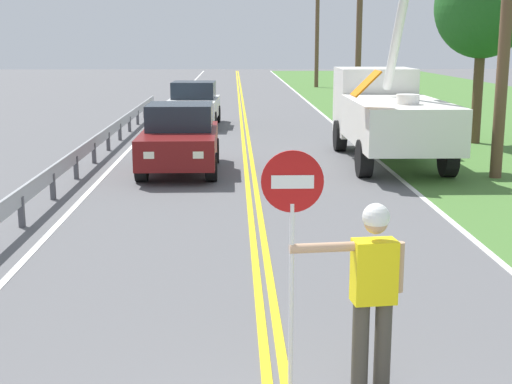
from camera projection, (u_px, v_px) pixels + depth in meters
name	position (u px, v px, depth m)	size (l,w,h in m)	color
centerline_yellow_left	(243.00, 140.00, 24.03)	(0.11, 110.00, 0.01)	yellow
centerline_yellow_right	(249.00, 140.00, 24.03)	(0.11, 110.00, 0.01)	yellow
edge_line_right	(353.00, 140.00, 24.14)	(0.12, 110.00, 0.01)	silver
edge_line_left	(137.00, 141.00, 23.92)	(0.12, 110.00, 0.01)	silver
flagger_worker	(372.00, 285.00, 6.71)	(1.08, 0.28, 1.83)	#474238
stop_sign_paddle	(292.00, 219.00, 6.46)	(0.56, 0.04, 2.33)	silver
utility_bucket_truck	(387.00, 109.00, 19.82)	(2.71, 6.83, 5.78)	white
oncoming_sedan_nearest	(180.00, 139.00, 18.21)	(1.93, 4.12, 1.70)	maroon
oncoming_sedan_second	(194.00, 104.00, 27.92)	(2.03, 4.16, 1.70)	silver
utility_pole_near	(507.00, 11.00, 16.73)	(1.80, 0.28, 7.50)	brown
utility_pole_mid	(360.00, 11.00, 33.67)	(1.80, 0.28, 8.86)	brown
utility_pole_far	(317.00, 21.00, 50.20)	(1.80, 0.28, 8.73)	brown
guardrail_left_shoulder	(85.00, 150.00, 18.40)	(0.10, 32.00, 0.71)	#9EA0A3
roadside_tree_verge	(483.00, 8.00, 22.55)	(3.00, 3.00, 5.90)	brown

